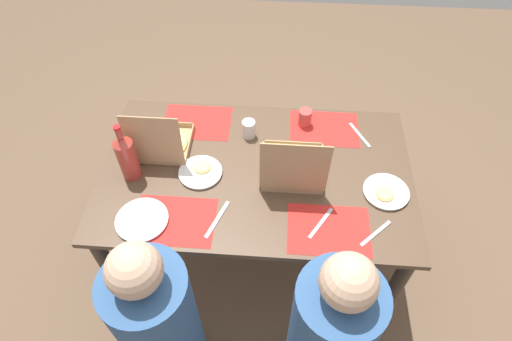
% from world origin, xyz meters
% --- Properties ---
extents(ground_plane, '(6.00, 6.00, 0.00)m').
position_xyz_m(ground_plane, '(0.00, 0.00, 0.00)').
color(ground_plane, brown).
extents(dining_table, '(1.51, 0.93, 0.76)m').
position_xyz_m(dining_table, '(0.00, 0.00, 0.65)').
color(dining_table, '#3F3328').
rests_on(dining_table, ground_plane).
extents(placemat_near_left, '(0.36, 0.26, 0.00)m').
position_xyz_m(placemat_near_left, '(-0.34, -0.31, 0.76)').
color(placemat_near_left, red).
rests_on(placemat_near_left, dining_table).
extents(placemat_near_right, '(0.36, 0.26, 0.00)m').
position_xyz_m(placemat_near_right, '(0.34, -0.31, 0.76)').
color(placemat_near_right, red).
rests_on(placemat_near_right, dining_table).
extents(placemat_far_left, '(0.36, 0.26, 0.00)m').
position_xyz_m(placemat_far_left, '(-0.34, 0.31, 0.76)').
color(placemat_far_left, red).
rests_on(placemat_far_left, dining_table).
extents(placemat_far_right, '(0.36, 0.26, 0.00)m').
position_xyz_m(placemat_far_right, '(0.34, 0.31, 0.76)').
color(placemat_far_right, red).
rests_on(placemat_far_right, dining_table).
extents(pizza_box_corner_right, '(0.30, 0.31, 0.34)m').
position_xyz_m(pizza_box_corner_right, '(-0.17, 0.01, 0.82)').
color(pizza_box_corner_right, tan).
rests_on(pizza_box_corner_right, dining_table).
extents(pizza_box_edge_far, '(0.27, 0.27, 0.31)m').
position_xyz_m(pizza_box_edge_far, '(0.48, -0.11, 0.81)').
color(pizza_box_edge_far, tan).
rests_on(pizza_box_edge_far, dining_table).
extents(plate_far_left, '(0.23, 0.23, 0.02)m').
position_xyz_m(plate_far_left, '(0.48, 0.33, 0.77)').
color(plate_far_left, white).
rests_on(plate_far_left, dining_table).
extents(plate_near_left, '(0.21, 0.21, 0.03)m').
position_xyz_m(plate_near_left, '(-0.61, 0.09, 0.77)').
color(plate_near_left, white).
rests_on(plate_near_left, dining_table).
extents(plate_middle, '(0.21, 0.21, 0.03)m').
position_xyz_m(plate_middle, '(0.26, 0.04, 0.77)').
color(plate_middle, white).
rests_on(plate_middle, dining_table).
extents(soda_bottle, '(0.09, 0.09, 0.32)m').
position_xyz_m(soda_bottle, '(0.59, 0.07, 0.90)').
color(soda_bottle, '#B2382D').
rests_on(soda_bottle, dining_table).
extents(cup_clear_right, '(0.07, 0.07, 0.10)m').
position_xyz_m(cup_clear_right, '(0.05, -0.23, 0.81)').
color(cup_clear_right, silver).
rests_on(cup_clear_right, dining_table).
extents(cup_red, '(0.07, 0.07, 0.09)m').
position_xyz_m(cup_red, '(-0.23, -0.34, 0.81)').
color(cup_red, '#BF4742').
rests_on(cup_red, dining_table).
extents(fork_by_near_right, '(0.12, 0.17, 0.00)m').
position_xyz_m(fork_by_near_right, '(-0.31, 0.28, 0.77)').
color(fork_by_near_right, '#B7B7BC').
rests_on(fork_by_near_right, dining_table).
extents(knife_by_far_right, '(0.09, 0.20, 0.00)m').
position_xyz_m(knife_by_far_right, '(0.15, 0.29, 0.77)').
color(knife_by_far_right, '#B7B7BC').
rests_on(knife_by_far_right, dining_table).
extents(fork_by_near_left, '(0.10, 0.18, 0.00)m').
position_xyz_m(fork_by_near_left, '(-0.52, -0.28, 0.77)').
color(fork_by_near_left, '#B7B7BC').
rests_on(fork_by_near_left, dining_table).
extents(fork_by_far_left, '(0.15, 0.14, 0.00)m').
position_xyz_m(fork_by_far_left, '(-0.54, 0.32, 0.77)').
color(fork_by_far_left, '#B7B7BC').
rests_on(fork_by_far_left, dining_table).
extents(diner_right_seat, '(0.32, 0.32, 1.20)m').
position_xyz_m(diner_right_seat, '(0.34, 0.72, 0.54)').
color(diner_right_seat, '#33598C').
rests_on(diner_right_seat, ground_plane).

